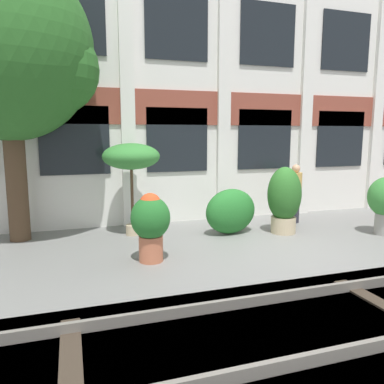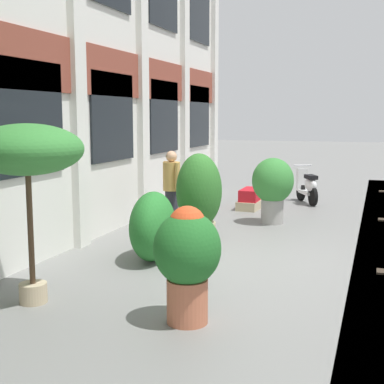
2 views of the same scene
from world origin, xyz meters
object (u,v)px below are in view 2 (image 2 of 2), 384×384
Objects in this scene: potted_plant_square_trough at (251,199)px; potted_plant_ribbed_drum at (187,255)px; potted_plant_low_pan at (27,154)px; resident_by_doorway at (172,188)px; potted_plant_stone_basin at (199,197)px; scooter_near_curb at (308,187)px; topiary_hedge at (153,226)px; potted_plant_fluted_column at (273,185)px.

potted_plant_square_trough is 7.48m from potted_plant_ribbed_drum.
potted_plant_low_pan reaches higher than resident_by_doorway.
potted_plant_low_pan is 1.35× the size of potted_plant_stone_basin.
scooter_near_curb is 6.60m from topiary_hedge.
resident_by_doorway is (-1.39, 1.75, 0.02)m from potted_plant_fluted_column.
potted_plant_fluted_column is (-1.61, -0.84, 0.60)m from potted_plant_square_trough.
potted_plant_square_trough is 0.46× the size of potted_plant_low_pan.
topiary_hedge is at bearing 175.57° from potted_plant_square_trough.
potted_plant_low_pan is at bearing 172.28° from potted_plant_square_trough.
potted_plant_square_trough is 1.91m from potted_plant_fluted_column.
potted_plant_square_trough is 0.72× the size of potted_plant_fluted_column.
potted_plant_fluted_column is at bearing -21.42° from potted_plant_stone_basin.
potted_plant_low_pan is at bearing 90.77° from potted_plant_ribbed_drum.
topiary_hedge is at bearing -14.86° from potted_plant_low_pan.
potted_plant_square_trough is 0.74× the size of topiary_hedge.
potted_plant_low_pan is 2.70m from topiary_hedge.
potted_plant_square_trough is 3.92m from potted_plant_stone_basin.
potted_plant_ribbed_drum is at bearing -163.39° from potted_plant_stone_basin.
resident_by_doorway is at bearing -1.19° from potted_plant_low_pan.
scooter_near_curb is at bearing 10.83° from resident_by_doorway.
resident_by_doorway is (-3.00, 0.91, 0.62)m from potted_plant_square_trough.
resident_by_doorway is at bearing 125.89° from scooter_near_curb.
potted_plant_stone_basin is 3.68m from potted_plant_ribbed_drum.
resident_by_doorway is 2.21m from topiary_hedge.
potted_plant_stone_basin reaches higher than potted_plant_square_trough.
potted_plant_square_trough is 5.15m from topiary_hedge.
potted_plant_ribbed_drum is at bearing -89.23° from potted_plant_low_pan.
potted_plant_fluted_column is 0.88× the size of resident_by_doorway.
potted_plant_stone_basin is (3.55, -0.96, -0.98)m from potted_plant_low_pan.
potted_plant_low_pan reaches higher than potted_plant_square_trough.
scooter_near_curb is 0.93× the size of topiary_hedge.
potted_plant_fluted_column is at bearing -152.52° from potted_plant_square_trough.
potted_plant_low_pan is 3.80m from potted_plant_stone_basin.
topiary_hedge is at bearing -128.96° from resident_by_doorway.
potted_plant_low_pan is at bearing 164.88° from potted_plant_stone_basin.
potted_plant_stone_basin is 1.23m from resident_by_doorway.
potted_plant_stone_basin reaches higher than resident_by_doorway.
topiary_hedge is (-2.13, -0.52, -0.31)m from resident_by_doorway.
potted_plant_fluted_column is 1.06× the size of potted_plant_ribbed_drum.
potted_plant_ribbed_drum is at bearing -178.38° from potted_plant_fluted_column.
potted_plant_square_trough is 3.20m from resident_by_doorway.
topiary_hedge is at bearing 164.40° from potted_plant_stone_basin.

